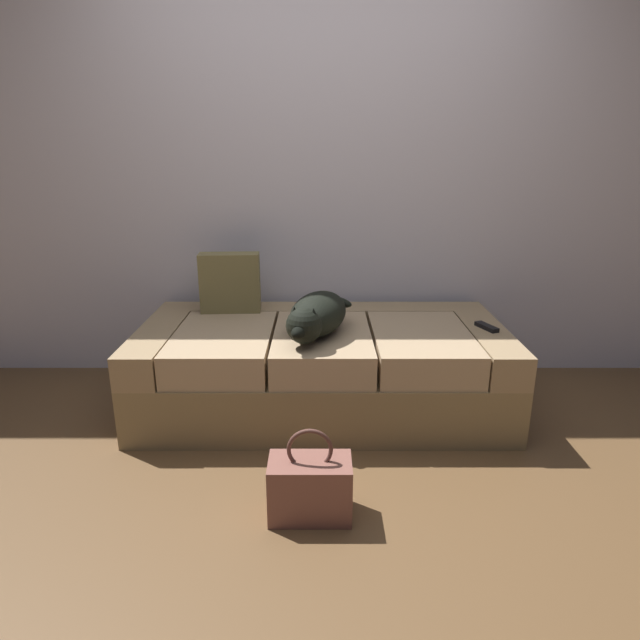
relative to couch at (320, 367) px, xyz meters
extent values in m
plane|color=brown|center=(0.00, -0.96, -0.23)|extent=(10.00, 10.00, 0.00)
cube|color=silver|center=(0.00, 0.59, 1.17)|extent=(6.40, 0.10, 2.80)
cube|color=olive|center=(0.00, 0.00, -0.08)|extent=(1.94, 0.96, 0.30)
cube|color=#A0845F|center=(-0.87, 0.00, 0.15)|extent=(0.20, 0.96, 0.17)
cube|color=#A0845F|center=(0.87, 0.00, 0.15)|extent=(0.20, 0.96, 0.17)
cube|color=#A0845F|center=(0.00, 0.38, 0.15)|extent=(1.54, 0.20, 0.17)
cube|color=tan|center=(-0.51, -0.10, 0.15)|extent=(0.50, 0.74, 0.17)
cube|color=tan|center=(0.00, -0.10, 0.15)|extent=(0.50, 0.74, 0.17)
cube|color=tan|center=(0.51, -0.10, 0.15)|extent=(0.50, 0.74, 0.17)
ellipsoid|color=black|center=(-0.02, -0.12, 0.34)|extent=(0.39, 0.52, 0.21)
sphere|color=black|center=(-0.09, -0.33, 0.35)|extent=(0.17, 0.17, 0.17)
ellipsoid|color=black|center=(-0.11, -0.40, 0.34)|extent=(0.09, 0.12, 0.06)
cone|color=black|center=(-0.04, -0.34, 0.41)|extent=(0.04, 0.04, 0.05)
cone|color=black|center=(-0.13, -0.31, 0.41)|extent=(0.04, 0.04, 0.05)
ellipsoid|color=black|center=(0.09, 0.06, 0.35)|extent=(0.16, 0.17, 0.05)
cube|color=black|center=(0.87, -0.05, 0.25)|extent=(0.10, 0.16, 0.02)
cube|color=olive|center=(-0.53, 0.28, 0.41)|extent=(0.35, 0.14, 0.34)
cube|color=brown|center=(-0.05, -0.95, -0.11)|extent=(0.32, 0.18, 0.24)
torus|color=brown|center=(-0.05, -0.95, 0.06)|extent=(0.18, 0.02, 0.18)
camera|label=1|loc=(-0.01, -2.76, 1.15)|focal=30.48mm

